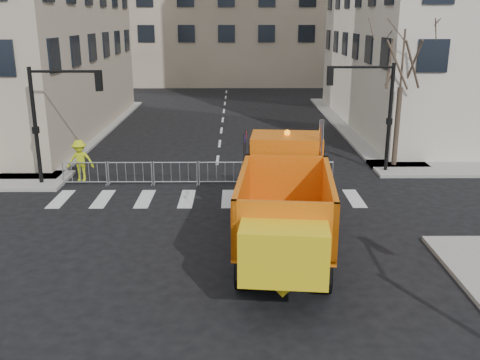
{
  "coord_description": "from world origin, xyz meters",
  "views": [
    {
      "loc": [
        1.03,
        -16.19,
        7.45
      ],
      "look_at": [
        1.16,
        2.5,
        1.75
      ],
      "focal_mm": 40.0,
      "sensor_mm": 36.0,
      "label": 1
    }
  ],
  "objects_px": {
    "cop_c": "(310,184)",
    "newspaper_box": "(312,175)",
    "cop_a": "(311,166)",
    "worker": "(80,160)",
    "plow_truck": "(285,199)",
    "cop_b": "(252,172)"
  },
  "relations": [
    {
      "from": "cop_b",
      "to": "worker",
      "type": "distance_m",
      "value": 8.05
    },
    {
      "from": "plow_truck",
      "to": "cop_a",
      "type": "relative_size",
      "value": 5.33
    },
    {
      "from": "cop_c",
      "to": "newspaper_box",
      "type": "distance_m",
      "value": 1.82
    },
    {
      "from": "newspaper_box",
      "to": "worker",
      "type": "bearing_deg",
      "value": 158.93
    },
    {
      "from": "cop_a",
      "to": "cop_b",
      "type": "relative_size",
      "value": 1.04
    },
    {
      "from": "cop_a",
      "to": "newspaper_box",
      "type": "height_order",
      "value": "cop_a"
    },
    {
      "from": "cop_a",
      "to": "cop_b",
      "type": "distance_m",
      "value": 2.77
    },
    {
      "from": "cop_a",
      "to": "newspaper_box",
      "type": "relative_size",
      "value": 1.87
    },
    {
      "from": "plow_truck",
      "to": "cop_a",
      "type": "distance_m",
      "value": 7.14
    },
    {
      "from": "plow_truck",
      "to": "worker",
      "type": "bearing_deg",
      "value": 54.61
    },
    {
      "from": "cop_b",
      "to": "newspaper_box",
      "type": "distance_m",
      "value": 2.75
    },
    {
      "from": "cop_a",
      "to": "worker",
      "type": "xyz_separation_m",
      "value": [
        -10.6,
        0.8,
        0.09
      ]
    },
    {
      "from": "cop_b",
      "to": "worker",
      "type": "xyz_separation_m",
      "value": [
        -7.91,
        1.49,
        0.13
      ]
    },
    {
      "from": "cop_a",
      "to": "worker",
      "type": "relative_size",
      "value": 1.06
    },
    {
      "from": "cop_c",
      "to": "cop_a",
      "type": "bearing_deg",
      "value": -166.88
    },
    {
      "from": "cop_c",
      "to": "worker",
      "type": "bearing_deg",
      "value": -83.28
    },
    {
      "from": "cop_c",
      "to": "plow_truck",
      "type": "bearing_deg",
      "value": 4.92
    },
    {
      "from": "cop_b",
      "to": "newspaper_box",
      "type": "relative_size",
      "value": 1.8
    },
    {
      "from": "cop_a",
      "to": "cop_c",
      "type": "distance_m",
      "value": 2.03
    },
    {
      "from": "cop_a",
      "to": "cop_c",
      "type": "relative_size",
      "value": 1.27
    },
    {
      "from": "cop_c",
      "to": "newspaper_box",
      "type": "bearing_deg",
      "value": -168.03
    },
    {
      "from": "worker",
      "to": "cop_b",
      "type": "bearing_deg",
      "value": -10.37
    }
  ]
}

